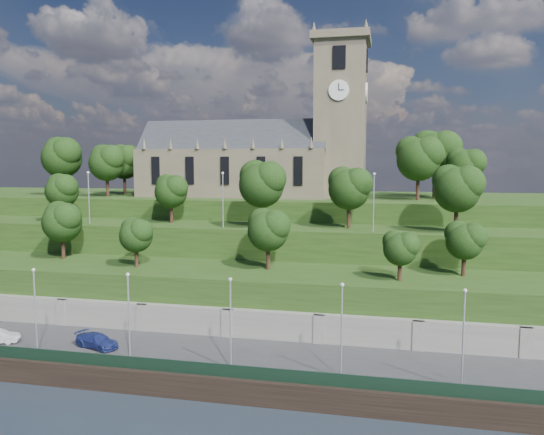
# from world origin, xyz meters

# --- Properties ---
(ground) EXTENTS (320.00, 320.00, 0.00)m
(ground) POSITION_xyz_m (0.00, 0.00, 0.00)
(ground) COLOR black
(ground) RESTS_ON ground
(promenade) EXTENTS (160.00, 12.00, 2.00)m
(promenade) POSITION_xyz_m (0.00, 6.00, 1.00)
(promenade) COLOR #2D2D30
(promenade) RESTS_ON ground
(quay_wall) EXTENTS (160.00, 0.50, 2.20)m
(quay_wall) POSITION_xyz_m (0.00, -0.05, 1.10)
(quay_wall) COLOR black
(quay_wall) RESTS_ON ground
(fence) EXTENTS (160.00, 0.10, 1.20)m
(fence) POSITION_xyz_m (0.00, 0.60, 2.60)
(fence) COLOR black
(fence) RESTS_ON promenade
(retaining_wall) EXTENTS (160.00, 2.10, 5.00)m
(retaining_wall) POSITION_xyz_m (0.00, 11.97, 2.50)
(retaining_wall) COLOR slate
(retaining_wall) RESTS_ON ground
(embankment_lower) EXTENTS (160.00, 12.00, 8.00)m
(embankment_lower) POSITION_xyz_m (0.00, 18.00, 4.00)
(embankment_lower) COLOR #1F3913
(embankment_lower) RESTS_ON ground
(embankment_upper) EXTENTS (160.00, 10.00, 12.00)m
(embankment_upper) POSITION_xyz_m (0.00, 29.00, 6.00)
(embankment_upper) COLOR #1F3913
(embankment_upper) RESTS_ON ground
(hilltop) EXTENTS (160.00, 32.00, 15.00)m
(hilltop) POSITION_xyz_m (0.00, 50.00, 7.50)
(hilltop) COLOR #1F3913
(hilltop) RESTS_ON ground
(church) EXTENTS (38.60, 12.35, 27.60)m
(church) POSITION_xyz_m (0.79, 45.98, 22.52)
(church) COLOR brown
(church) RESTS_ON hilltop
(trees_lower) EXTENTS (67.22, 8.85, 7.69)m
(trees_lower) POSITION_xyz_m (-3.80, 18.34, 12.66)
(trees_lower) COLOR black
(trees_lower) RESTS_ON embankment_lower
(trees_upper) EXTENTS (61.61, 8.46, 9.15)m
(trees_upper) POSITION_xyz_m (7.32, 27.97, 17.64)
(trees_upper) COLOR black
(trees_upper) RESTS_ON embankment_upper
(trees_hilltop) EXTENTS (74.83, 16.75, 11.23)m
(trees_hilltop) POSITION_xyz_m (1.50, 44.84, 21.75)
(trees_hilltop) COLOR black
(trees_hilltop) RESTS_ON hilltop
(lamp_posts_promenade) EXTENTS (60.36, 0.36, 8.53)m
(lamp_posts_promenade) POSITION_xyz_m (-2.00, 2.50, 6.88)
(lamp_posts_promenade) COLOR #B2B2B7
(lamp_posts_promenade) RESTS_ON promenade
(lamp_posts_upper) EXTENTS (40.36, 0.36, 7.54)m
(lamp_posts_upper) POSITION_xyz_m (0.00, 26.00, 16.37)
(lamp_posts_upper) COLOR #B2B2B7
(lamp_posts_upper) RESTS_ON embankment_upper
(car_right) EXTENTS (5.27, 3.40, 1.42)m
(car_right) POSITION_xyz_m (-7.00, 5.14, 2.71)
(car_right) COLOR navy
(car_right) RESTS_ON promenade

